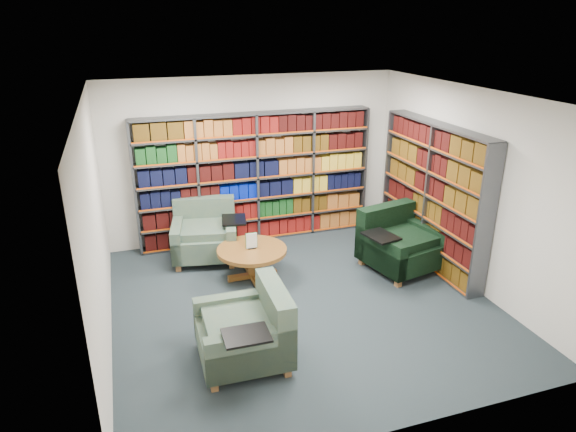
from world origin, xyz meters
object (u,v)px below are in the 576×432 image
object	(u,v)px
chair_teal_left	(205,235)
chair_green_right	(397,244)
chair_teal_front	(251,332)
coffee_table	(252,255)

from	to	relation	value
chair_teal_left	chair_green_right	xyz separation A→B (m)	(2.77, -1.32, 0.01)
chair_teal_left	chair_green_right	bearing A→B (deg)	-25.58
chair_green_right	chair_teal_front	bearing A→B (deg)	-150.05
chair_teal_front	chair_green_right	bearing A→B (deg)	29.95
chair_teal_left	coffee_table	distance (m)	1.14
chair_teal_left	chair_teal_front	distance (m)	2.91
chair_teal_front	chair_teal_left	bearing A→B (deg)	90.47
chair_teal_left	chair_teal_front	world-z (taller)	chair_teal_left
chair_teal_front	coffee_table	bearing A→B (deg)	75.16
chair_teal_front	coffee_table	distance (m)	1.96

